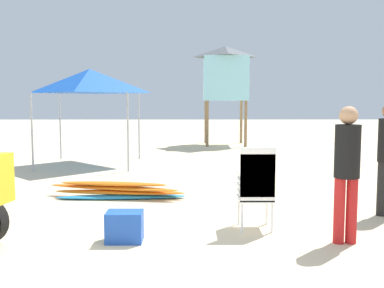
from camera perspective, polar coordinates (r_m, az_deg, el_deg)
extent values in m
plane|color=beige|center=(5.15, -4.99, -15.26)|extent=(80.00, 80.00, 0.00)
cube|color=white|center=(6.41, 8.19, -7.02)|extent=(0.48, 0.48, 0.04)
cube|color=white|center=(6.16, 8.52, -5.64)|extent=(0.48, 0.04, 0.40)
cube|color=white|center=(6.40, 8.20, -6.23)|extent=(0.48, 0.48, 0.04)
cube|color=white|center=(6.14, 8.53, -4.82)|extent=(0.48, 0.04, 0.40)
cube|color=white|center=(6.38, 8.21, -5.44)|extent=(0.48, 0.48, 0.04)
cube|color=white|center=(6.13, 8.54, -3.99)|extent=(0.48, 0.04, 0.40)
cube|color=white|center=(6.36, 8.22, -4.64)|extent=(0.48, 0.48, 0.04)
cube|color=white|center=(6.11, 8.55, -3.16)|extent=(0.48, 0.04, 0.40)
cube|color=white|center=(6.35, 8.23, -3.84)|extent=(0.48, 0.48, 0.04)
cube|color=white|center=(6.10, 8.56, -2.32)|extent=(0.48, 0.04, 0.40)
cylinder|color=white|center=(6.70, 9.69, -8.52)|extent=(0.04, 0.04, 0.42)
cylinder|color=white|center=(6.64, 6.08, -8.59)|extent=(0.04, 0.04, 0.42)
cylinder|color=white|center=(6.30, 10.36, -9.43)|extent=(0.04, 0.04, 0.42)
cylinder|color=white|center=(6.24, 6.51, -9.53)|extent=(0.04, 0.04, 0.42)
ellipsoid|color=#268CCC|center=(8.43, -9.17, -6.79)|extent=(2.45, 0.41, 0.08)
ellipsoid|color=orange|center=(8.45, -9.39, -6.20)|extent=(2.53, 0.45, 0.08)
ellipsoid|color=orange|center=(8.49, -10.25, -5.61)|extent=(2.59, 0.84, 0.08)
ellipsoid|color=orange|center=(8.45, -10.19, -5.12)|extent=(2.09, 0.51, 0.08)
cylinder|color=red|center=(6.01, 18.59, -8.20)|extent=(0.14, 0.14, 0.86)
cylinder|color=red|center=(6.07, 20.04, -8.13)|extent=(0.14, 0.14, 0.86)
cylinder|color=black|center=(5.91, 19.55, -0.90)|extent=(0.32, 0.32, 0.68)
sphere|color=tan|center=(5.88, 19.70, 3.53)|extent=(0.23, 0.23, 0.23)
cylinder|color=black|center=(7.68, 23.42, -5.37)|extent=(0.14, 0.14, 0.87)
cylinder|color=#B2B2B7|center=(12.16, -20.09, 1.47)|extent=(0.05, 0.05, 2.08)
cylinder|color=#B2B2B7|center=(11.56, -8.33, 1.55)|extent=(0.05, 0.05, 2.08)
cylinder|color=#B2B2B7|center=(14.54, -16.77, 2.18)|extent=(0.05, 0.05, 2.08)
cylinder|color=#B2B2B7|center=(14.04, -6.91, 2.26)|extent=(0.05, 0.05, 2.08)
pyramid|color=#144CB2|center=(13.00, -13.16, 7.98)|extent=(2.50, 2.50, 0.68)
cylinder|color=olive|center=(17.76, 1.99, 2.65)|extent=(0.12, 0.12, 1.87)
cylinder|color=olive|center=(17.89, 6.99, 2.63)|extent=(0.12, 0.12, 1.87)
cylinder|color=olive|center=(19.32, 1.81, 2.88)|extent=(0.12, 0.12, 1.87)
cylinder|color=olive|center=(19.44, 6.41, 2.86)|extent=(0.12, 0.12, 1.87)
cube|color=#95DDEB|center=(18.59, 4.34, 8.43)|extent=(1.80, 1.80, 1.80)
pyramid|color=#4C5156|center=(18.68, 4.37, 11.88)|extent=(1.98, 1.98, 0.45)
cube|color=blue|center=(5.90, -8.76, -10.56)|extent=(0.47, 0.34, 0.40)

